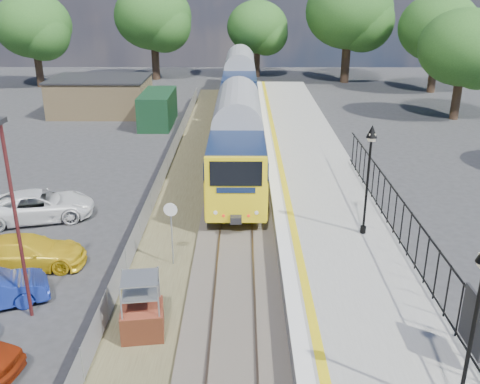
{
  "coord_description": "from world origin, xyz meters",
  "views": [
    {
      "loc": [
        0.29,
        -14.13,
        10.55
      ],
      "look_at": [
        0.17,
        7.83,
        2.0
      ],
      "focal_mm": 40.0,
      "sensor_mm": 36.0,
      "label": 1
    }
  ],
  "objects_px": {
    "victorian_lamp_north": "(370,155)",
    "car_white": "(39,206)",
    "speed_sign": "(171,224)",
    "carpark_lamp": "(15,210)",
    "car_yellow": "(27,252)",
    "train": "(239,96)",
    "brick_plinth": "(142,307)",
    "victorian_lamp_south": "(480,291)"
  },
  "relations": [
    {
      "from": "carpark_lamp",
      "to": "victorian_lamp_north",
      "type": "bearing_deg",
      "value": 21.02
    },
    {
      "from": "brick_plinth",
      "to": "car_yellow",
      "type": "relative_size",
      "value": 0.47
    },
    {
      "from": "victorian_lamp_north",
      "to": "brick_plinth",
      "type": "height_order",
      "value": "victorian_lamp_north"
    },
    {
      "from": "car_yellow",
      "to": "car_white",
      "type": "xyz_separation_m",
      "value": [
        -1.2,
        4.66,
        0.05
      ]
    },
    {
      "from": "car_white",
      "to": "brick_plinth",
      "type": "bearing_deg",
      "value": -159.38
    },
    {
      "from": "brick_plinth",
      "to": "speed_sign",
      "type": "relative_size",
      "value": 0.79
    },
    {
      "from": "brick_plinth",
      "to": "car_white",
      "type": "relative_size",
      "value": 0.42
    },
    {
      "from": "victorian_lamp_north",
      "to": "car_white",
      "type": "distance_m",
      "value": 15.54
    },
    {
      "from": "brick_plinth",
      "to": "speed_sign",
      "type": "height_order",
      "value": "speed_sign"
    },
    {
      "from": "victorian_lamp_south",
      "to": "brick_plinth",
      "type": "relative_size",
      "value": 2.15
    },
    {
      "from": "victorian_lamp_north",
      "to": "train",
      "type": "distance_m",
      "value": 22.52
    },
    {
      "from": "speed_sign",
      "to": "train",
      "type": "bearing_deg",
      "value": 91.08
    },
    {
      "from": "victorian_lamp_south",
      "to": "victorian_lamp_north",
      "type": "xyz_separation_m",
      "value": [
        -0.2,
        10.0,
        0.0
      ]
    },
    {
      "from": "victorian_lamp_north",
      "to": "car_white",
      "type": "xyz_separation_m",
      "value": [
        -14.75,
        3.31,
        -3.59
      ]
    },
    {
      "from": "brick_plinth",
      "to": "car_white",
      "type": "distance_m",
      "value": 11.18
    },
    {
      "from": "speed_sign",
      "to": "car_white",
      "type": "xyz_separation_m",
      "value": [
        -6.95,
        4.49,
        -1.13
      ]
    },
    {
      "from": "brick_plinth",
      "to": "speed_sign",
      "type": "xyz_separation_m",
      "value": [
        0.4,
        4.57,
        0.81
      ]
    },
    {
      "from": "carpark_lamp",
      "to": "car_yellow",
      "type": "xyz_separation_m",
      "value": [
        -1.34,
        3.34,
        -3.26
      ]
    },
    {
      "from": "victorian_lamp_north",
      "to": "train",
      "type": "xyz_separation_m",
      "value": [
        -5.3,
        21.8,
        -1.96
      ]
    },
    {
      "from": "carpark_lamp",
      "to": "car_white",
      "type": "bearing_deg",
      "value": 107.62
    },
    {
      "from": "carpark_lamp",
      "to": "car_white",
      "type": "xyz_separation_m",
      "value": [
        -2.54,
        8.0,
        -3.21
      ]
    },
    {
      "from": "victorian_lamp_north",
      "to": "carpark_lamp",
      "type": "relative_size",
      "value": 0.67
    },
    {
      "from": "train",
      "to": "carpark_lamp",
      "type": "relative_size",
      "value": 5.95
    },
    {
      "from": "train",
      "to": "speed_sign",
      "type": "relative_size",
      "value": 15.04
    },
    {
      "from": "victorian_lamp_north",
      "to": "train",
      "type": "height_order",
      "value": "victorian_lamp_north"
    },
    {
      "from": "train",
      "to": "car_yellow",
      "type": "relative_size",
      "value": 9.01
    },
    {
      "from": "victorian_lamp_south",
      "to": "car_yellow",
      "type": "height_order",
      "value": "victorian_lamp_south"
    },
    {
      "from": "car_yellow",
      "to": "carpark_lamp",
      "type": "bearing_deg",
      "value": -163.96
    },
    {
      "from": "speed_sign",
      "to": "car_white",
      "type": "relative_size",
      "value": 0.53
    },
    {
      "from": "speed_sign",
      "to": "car_yellow",
      "type": "bearing_deg",
      "value": -170.92
    },
    {
      "from": "train",
      "to": "brick_plinth",
      "type": "xyz_separation_m",
      "value": [
        -2.9,
        -27.55,
        -1.31
      ]
    },
    {
      "from": "victorian_lamp_north",
      "to": "speed_sign",
      "type": "xyz_separation_m",
      "value": [
        -7.8,
        -1.18,
        -2.46
      ]
    },
    {
      "from": "carpark_lamp",
      "to": "car_yellow",
      "type": "bearing_deg",
      "value": 111.89
    },
    {
      "from": "carpark_lamp",
      "to": "car_yellow",
      "type": "height_order",
      "value": "carpark_lamp"
    },
    {
      "from": "speed_sign",
      "to": "carpark_lamp",
      "type": "distance_m",
      "value": 6.01
    },
    {
      "from": "victorian_lamp_south",
      "to": "speed_sign",
      "type": "xyz_separation_m",
      "value": [
        -8.0,
        8.82,
        -2.46
      ]
    },
    {
      "from": "victorian_lamp_south",
      "to": "train",
      "type": "bearing_deg",
      "value": 99.81
    },
    {
      "from": "brick_plinth",
      "to": "carpark_lamp",
      "type": "xyz_separation_m",
      "value": [
        -4.01,
        1.06,
        2.89
      ]
    },
    {
      "from": "train",
      "to": "speed_sign",
      "type": "distance_m",
      "value": 23.11
    },
    {
      "from": "carpark_lamp",
      "to": "car_white",
      "type": "distance_m",
      "value": 8.99
    },
    {
      "from": "train",
      "to": "car_yellow",
      "type": "height_order",
      "value": "train"
    },
    {
      "from": "brick_plinth",
      "to": "car_white",
      "type": "bearing_deg",
      "value": 125.86
    }
  ]
}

